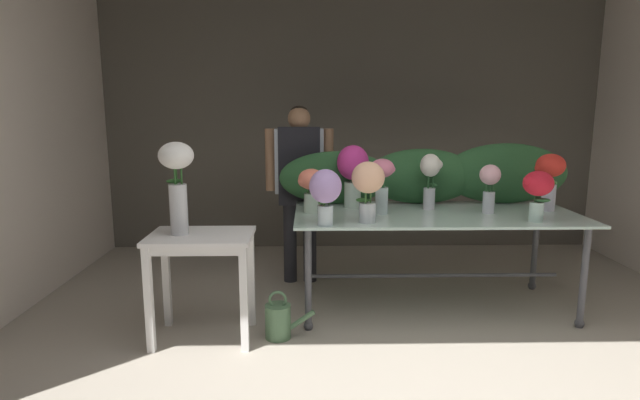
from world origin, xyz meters
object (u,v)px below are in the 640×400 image
at_px(vase_lilac_ranunculus, 325,191).
at_px(watering_can, 279,320).
at_px(vase_blush_hydrangea, 489,184).
at_px(vase_coral_stock, 311,186).
at_px(display_table_glass, 435,225).
at_px(vase_rosy_roses, 382,180).
at_px(vase_peach_anemones, 368,184).
at_px(vase_crimson_peonies, 538,189).
at_px(vase_magenta_tulips, 353,170).
at_px(florist, 299,175).
at_px(side_table_white, 201,251).
at_px(vase_white_roses_tall, 177,180).
at_px(vase_scarlet_carnations, 550,174).
at_px(vase_ivory_lilies, 431,175).

relative_size(vase_lilac_ranunculus, watering_can, 1.11).
bearing_deg(vase_blush_hydrangea, vase_lilac_ranunculus, -163.12).
bearing_deg(vase_coral_stock, display_table_glass, -0.83).
bearing_deg(vase_blush_hydrangea, vase_rosy_roses, -179.72).
relative_size(vase_lilac_ranunculus, vase_peach_anemones, 0.90).
xyz_separation_m(vase_crimson_peonies, vase_peach_anemones, (-1.21, -0.00, 0.04)).
relative_size(vase_rosy_roses, vase_magenta_tulips, 0.83).
distance_m(florist, vase_rosy_roses, 0.95).
bearing_deg(vase_peach_anemones, vase_coral_stock, 138.70).
height_order(florist, vase_magenta_tulips, florist).
bearing_deg(vase_coral_stock, side_table_white, -145.06).
bearing_deg(display_table_glass, vase_white_roses_tall, -164.68).
distance_m(side_table_white, watering_can, 0.72).
distance_m(display_table_glass, vase_crimson_peonies, 0.80).
relative_size(vase_coral_stock, vase_blush_hydrangea, 0.91).
height_order(florist, vase_crimson_peonies, florist).
height_order(vase_magenta_tulips, watering_can, vase_magenta_tulips).
distance_m(display_table_glass, vase_rosy_roses, 0.56).
relative_size(display_table_glass, vase_lilac_ranunculus, 5.58).
bearing_deg(vase_scarlet_carnations, vase_coral_stock, -178.76).
bearing_deg(vase_white_roses_tall, florist, 55.93).
relative_size(florist, watering_can, 4.56).
bearing_deg(display_table_glass, vase_lilac_ranunculus, -154.37).
xyz_separation_m(vase_blush_hydrangea, vase_lilac_ranunculus, (-1.28, -0.39, 0.01)).
distance_m(vase_scarlet_carnations, vase_peach_anemones, 1.53).
height_order(vase_crimson_peonies, vase_magenta_tulips, vase_magenta_tulips).
height_order(vase_magenta_tulips, vase_peach_anemones, vase_magenta_tulips).
xyz_separation_m(vase_scarlet_carnations, watering_can, (-2.11, -0.58, -0.95)).
xyz_separation_m(vase_coral_stock, vase_magenta_tulips, (0.34, 0.21, 0.10)).
height_order(florist, vase_blush_hydrangea, florist).
distance_m(vase_magenta_tulips, vase_white_roses_tall, 1.43).
relative_size(side_table_white, vase_scarlet_carnations, 1.64).
bearing_deg(florist, vase_coral_stock, -81.04).
xyz_separation_m(vase_crimson_peonies, vase_lilac_ranunculus, (-1.52, -0.08, 0.00)).
xyz_separation_m(vase_blush_hydrangea, vase_crimson_peonies, (0.24, -0.31, 0.01)).
relative_size(vase_rosy_roses, vase_peach_anemones, 0.98).
bearing_deg(vase_lilac_ranunculus, vase_coral_stock, 102.46).
height_order(vase_rosy_roses, vase_white_roses_tall, vase_white_roses_tall).
distance_m(vase_crimson_peonies, vase_scarlet_carnations, 0.48).
distance_m(vase_crimson_peonies, watering_can, 2.06).
bearing_deg(side_table_white, vase_ivory_lilies, 20.56).
distance_m(vase_rosy_roses, vase_white_roses_tall, 1.51).
bearing_deg(vase_scarlet_carnations, vase_peach_anemones, -165.11).
bearing_deg(vase_blush_hydrangea, vase_white_roses_tall, -168.09).
bearing_deg(vase_ivory_lilies, vase_scarlet_carnations, -4.59).
relative_size(vase_crimson_peonies, vase_lilac_ranunculus, 0.93).
distance_m(florist, vase_lilac_ranunculus, 1.09).
height_order(vase_blush_hydrangea, vase_crimson_peonies, vase_blush_hydrangea).
bearing_deg(vase_peach_anemones, display_table_glass, 30.70).
height_order(vase_crimson_peonies, vase_peach_anemones, vase_peach_anemones).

